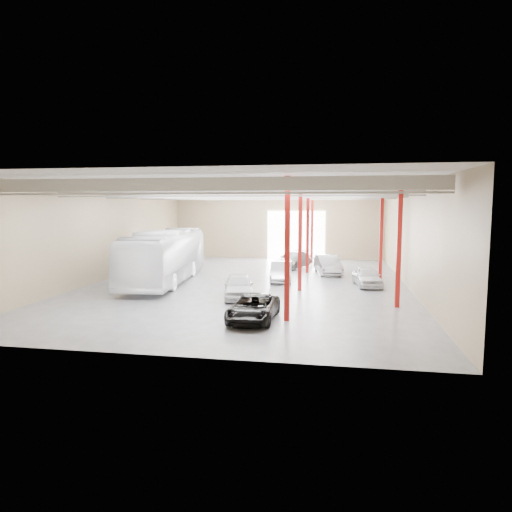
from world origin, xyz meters
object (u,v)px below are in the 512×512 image
(car_row_b, at_px, (281,272))
(car_row_a, at_px, (239,286))
(car_row_c, at_px, (293,260))
(car_right_near, at_px, (328,265))
(coach_bus, at_px, (165,256))
(black_sedan, at_px, (253,308))
(car_right_far, at_px, (367,277))

(car_row_b, bearing_deg, car_row_a, -110.55)
(car_row_b, distance_m, car_row_c, 7.50)
(car_row_c, relative_size, car_right_near, 1.05)
(car_row_a, distance_m, car_right_near, 11.83)
(coach_bus, bearing_deg, car_row_a, -42.64)
(car_row_c, bearing_deg, black_sedan, -71.24)
(coach_bus, distance_m, black_sedan, 13.13)
(black_sedan, xyz_separation_m, car_row_b, (-0.03, 11.73, 0.08))
(black_sedan, xyz_separation_m, car_right_near, (3.31, 15.85, 0.15))
(car_right_near, bearing_deg, car_row_c, 121.64)
(car_row_a, bearing_deg, car_right_far, 21.72)
(coach_bus, relative_size, car_right_near, 2.88)
(car_row_b, bearing_deg, coach_bus, -173.46)
(car_row_a, bearing_deg, car_right_near, 51.47)
(black_sedan, relative_size, car_right_near, 0.96)
(black_sedan, distance_m, car_right_far, 12.28)
(car_row_a, relative_size, car_right_near, 0.92)
(coach_bus, height_order, black_sedan, coach_bus)
(black_sedan, bearing_deg, car_right_far, 61.64)
(black_sedan, distance_m, car_row_b, 11.73)
(coach_bus, xyz_separation_m, car_row_a, (6.54, -4.82, -1.16))
(car_right_near, height_order, car_right_far, car_right_near)
(black_sedan, xyz_separation_m, car_right_far, (6.11, 10.65, 0.05))
(black_sedan, distance_m, car_row_a, 5.52)
(car_row_a, relative_size, car_right_far, 1.10)
(coach_bus, xyz_separation_m, car_row_c, (8.52, 9.21, -1.18))
(black_sedan, relative_size, car_row_a, 1.04)
(coach_bus, xyz_separation_m, car_right_far, (14.50, 0.63, -1.23))
(car_row_b, bearing_deg, black_sedan, -94.88)
(black_sedan, bearing_deg, coach_bus, 131.41)
(car_row_b, height_order, car_row_c, car_row_c)
(car_right_far, bearing_deg, car_row_c, 117.06)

